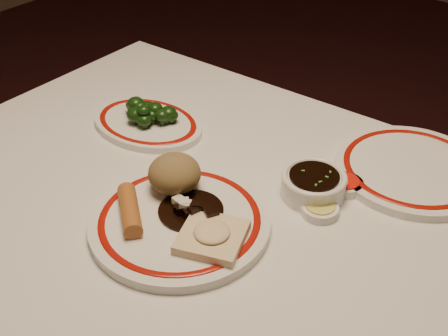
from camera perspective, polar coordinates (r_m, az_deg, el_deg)
dining_table at (r=1.03m, az=-1.52°, el=-8.08°), size 1.20×0.90×0.75m
main_plate at (r=0.93m, az=-4.50°, el=-5.45°), size 0.38×0.38×0.02m
rice_mound at (r=0.96m, az=-5.05°, el=-0.56°), size 0.09×0.09×0.07m
spring_roll at (r=0.92m, az=-9.55°, el=-4.22°), size 0.11×0.09×0.03m
fried_wonton at (r=0.87m, az=-1.23°, el=-6.89°), size 0.12×0.12×0.03m
stirfry_heap at (r=0.93m, az=-3.29°, el=-4.15°), size 0.11×0.11×0.03m
broccoli_plate at (r=1.19m, az=-7.76°, el=4.54°), size 0.26×0.22×0.02m
broccoli_pile at (r=1.18m, az=-7.87°, el=5.71°), size 0.12×0.08×0.05m
soy_bowl at (r=1.00m, az=9.06°, el=-1.73°), size 0.11×0.11×0.04m
sweet_sour_dish at (r=1.03m, az=12.21°, el=-1.67°), size 0.06×0.06×0.02m
mustard_dish at (r=0.96m, az=9.70°, el=-4.15°), size 0.06×0.06×0.02m
far_plate at (r=1.10m, az=18.58°, el=-0.08°), size 0.31×0.31×0.02m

